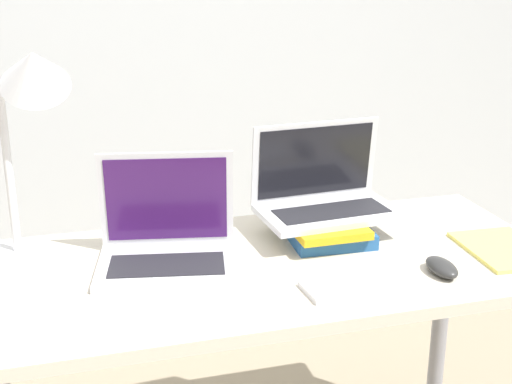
{
  "coord_description": "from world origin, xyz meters",
  "views": [
    {
      "loc": [
        -0.44,
        -1.19,
        1.48
      ],
      "look_at": [
        -0.02,
        0.32,
        0.95
      ],
      "focal_mm": 50.0,
      "sensor_mm": 36.0,
      "label": 1
    }
  ],
  "objects_px": {
    "notepad": "(504,249)",
    "desk_lamp": "(31,94)",
    "laptop_left": "(167,243)",
    "book_stack": "(324,227)",
    "wireless_keyboard": "(363,284)",
    "mouse": "(442,267)",
    "laptop_on_books": "(324,195)"
  },
  "relations": [
    {
      "from": "notepad",
      "to": "desk_lamp",
      "type": "xyz_separation_m",
      "value": [
        -1.1,
        0.26,
        0.4
      ]
    },
    {
      "from": "laptop_left",
      "to": "mouse",
      "type": "height_order",
      "value": "laptop_left"
    },
    {
      "from": "wireless_keyboard",
      "to": "desk_lamp",
      "type": "relative_size",
      "value": 0.51
    },
    {
      "from": "book_stack",
      "to": "laptop_on_books",
      "type": "xyz_separation_m",
      "value": [
        0.01,
        0.04,
        0.08
      ]
    },
    {
      "from": "laptop_on_books",
      "to": "wireless_keyboard",
      "type": "relative_size",
      "value": 1.33
    },
    {
      "from": "book_stack",
      "to": "desk_lamp",
      "type": "relative_size",
      "value": 0.48
    },
    {
      "from": "book_stack",
      "to": "desk_lamp",
      "type": "distance_m",
      "value": 0.79
    },
    {
      "from": "book_stack",
      "to": "laptop_on_books",
      "type": "height_order",
      "value": "laptop_on_books"
    },
    {
      "from": "mouse",
      "to": "notepad",
      "type": "xyz_separation_m",
      "value": [
        0.22,
        0.08,
        -0.01
      ]
    },
    {
      "from": "book_stack",
      "to": "wireless_keyboard",
      "type": "height_order",
      "value": "book_stack"
    },
    {
      "from": "book_stack",
      "to": "mouse",
      "type": "distance_m",
      "value": 0.34
    },
    {
      "from": "notepad",
      "to": "laptop_on_books",
      "type": "bearing_deg",
      "value": 148.1
    },
    {
      "from": "wireless_keyboard",
      "to": "mouse",
      "type": "xyz_separation_m",
      "value": [
        0.2,
        0.01,
        0.01
      ]
    },
    {
      "from": "wireless_keyboard",
      "to": "mouse",
      "type": "relative_size",
      "value": 2.54
    },
    {
      "from": "laptop_left",
      "to": "notepad",
      "type": "bearing_deg",
      "value": -10.9
    },
    {
      "from": "laptop_on_books",
      "to": "desk_lamp",
      "type": "xyz_separation_m",
      "value": [
        -0.71,
        0.02,
        0.3
      ]
    },
    {
      "from": "mouse",
      "to": "notepad",
      "type": "bearing_deg",
      "value": 19.49
    },
    {
      "from": "mouse",
      "to": "notepad",
      "type": "distance_m",
      "value": 0.23
    },
    {
      "from": "laptop_left",
      "to": "notepad",
      "type": "distance_m",
      "value": 0.84
    },
    {
      "from": "laptop_on_books",
      "to": "notepad",
      "type": "xyz_separation_m",
      "value": [
        0.39,
        -0.24,
        -0.1
      ]
    },
    {
      "from": "laptop_left",
      "to": "mouse",
      "type": "distance_m",
      "value": 0.65
    },
    {
      "from": "laptop_left",
      "to": "book_stack",
      "type": "relative_size",
      "value": 1.39
    },
    {
      "from": "laptop_left",
      "to": "desk_lamp",
      "type": "bearing_deg",
      "value": 159.31
    },
    {
      "from": "mouse",
      "to": "desk_lamp",
      "type": "relative_size",
      "value": 0.2
    },
    {
      "from": "desk_lamp",
      "to": "book_stack",
      "type": "bearing_deg",
      "value": -4.82
    },
    {
      "from": "book_stack",
      "to": "wireless_keyboard",
      "type": "distance_m",
      "value": 0.29
    },
    {
      "from": "mouse",
      "to": "desk_lamp",
      "type": "height_order",
      "value": "desk_lamp"
    },
    {
      "from": "mouse",
      "to": "laptop_on_books",
      "type": "bearing_deg",
      "value": 118.01
    },
    {
      "from": "laptop_left",
      "to": "laptop_on_books",
      "type": "xyz_separation_m",
      "value": [
        0.43,
        0.08,
        0.05
      ]
    },
    {
      "from": "laptop_left",
      "to": "book_stack",
      "type": "xyz_separation_m",
      "value": [
        0.42,
        0.05,
        -0.02
      ]
    },
    {
      "from": "mouse",
      "to": "notepad",
      "type": "relative_size",
      "value": 0.43
    },
    {
      "from": "laptop_left",
      "to": "laptop_on_books",
      "type": "height_order",
      "value": "laptop_on_books"
    }
  ]
}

